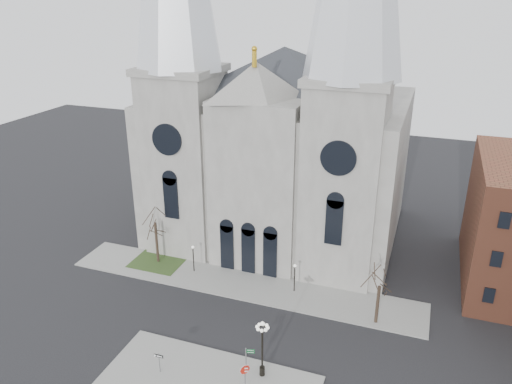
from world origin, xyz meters
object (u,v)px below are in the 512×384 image
(stop_sign, at_px, (245,372))
(street_name_sign, at_px, (247,358))
(one_way_sign, at_px, (159,359))
(globe_lamp, at_px, (262,342))

(stop_sign, bearing_deg, street_name_sign, 83.00)
(one_way_sign, bearing_deg, globe_lamp, 15.23)
(one_way_sign, bearing_deg, street_name_sign, 17.74)
(globe_lamp, distance_m, one_way_sign, 8.94)
(stop_sign, height_order, globe_lamp, globe_lamp)
(stop_sign, xyz_separation_m, globe_lamp, (0.72, 2.13, 1.54))
(stop_sign, distance_m, one_way_sign, 7.61)
(one_way_sign, relative_size, street_name_sign, 0.78)
(globe_lamp, relative_size, one_way_sign, 2.81)
(stop_sign, height_order, one_way_sign, stop_sign)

